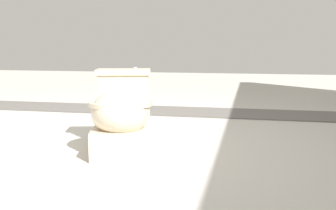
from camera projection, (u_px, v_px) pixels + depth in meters
name	position (u px, v px, depth m)	size (l,w,h in m)	color
ground_plane	(127.00, 144.00, 2.69)	(14.00, 14.00, 0.00)	#B7B2A8
gravel_strip	(217.00, 113.00, 3.89)	(0.56, 8.00, 0.01)	#605B56
toilet	(122.00, 116.00, 2.50)	(0.70, 0.52, 0.52)	beige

